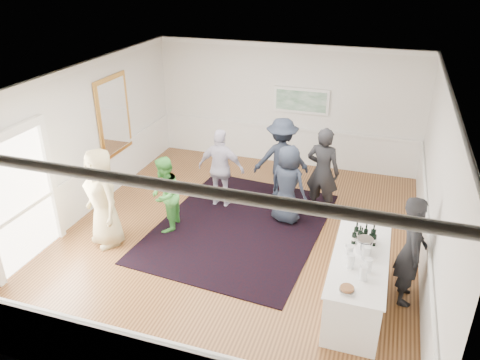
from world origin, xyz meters
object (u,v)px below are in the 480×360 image
(serving_table, at_px, (357,282))
(guest_navy, at_px, (288,185))
(guest_dark_b, at_px, (323,172))
(guest_tan, at_px, (103,198))
(guest_dark_a, at_px, (281,159))
(ice_bucket, at_px, (364,246))
(bartender, at_px, (411,251))
(guest_green, at_px, (165,195))
(guest_lilac, at_px, (221,169))
(nut_bowl, at_px, (347,289))

(serving_table, height_order, guest_navy, guest_navy)
(guest_dark_b, bearing_deg, guest_tan, 43.34)
(guest_dark_a, relative_size, guest_dark_b, 0.98)
(guest_dark_b, height_order, guest_navy, guest_dark_b)
(serving_table, height_order, guest_tan, guest_tan)
(serving_table, height_order, ice_bucket, ice_bucket)
(bartender, distance_m, guest_green, 4.77)
(guest_dark_a, relative_size, ice_bucket, 7.45)
(guest_tan, xyz_separation_m, guest_navy, (3.17, 1.93, -0.14))
(guest_tan, xyz_separation_m, guest_dark_a, (2.79, 2.93, -0.02))
(serving_table, relative_size, ice_bucket, 8.68)
(bartender, bearing_deg, guest_tan, 86.77)
(ice_bucket, bearing_deg, guest_navy, 129.21)
(guest_tan, bearing_deg, serving_table, 27.13)
(guest_dark_a, distance_m, ice_bucket, 3.74)
(guest_tan, distance_m, guest_dark_a, 4.05)
(serving_table, distance_m, guest_tan, 4.88)
(bartender, xyz_separation_m, guest_dark_a, (-2.80, 2.87, 0.03))
(guest_dark_a, bearing_deg, guest_lilac, 16.01)
(ice_bucket, distance_m, nut_bowl, 1.08)
(guest_tan, height_order, guest_navy, guest_tan)
(serving_table, height_order, guest_dark_a, guest_dark_a)
(bartender, bearing_deg, serving_table, 115.42)
(ice_bucket, height_order, nut_bowl, ice_bucket)
(guest_dark_b, height_order, ice_bucket, guest_dark_b)
(guest_green, height_order, guest_lilac, guest_lilac)
(guest_navy, relative_size, nut_bowl, 7.42)
(guest_navy, bearing_deg, guest_dark_b, -117.10)
(bartender, height_order, guest_navy, bartender)
(guest_green, distance_m, guest_dark_a, 2.85)
(guest_tan, distance_m, guest_dark_b, 4.54)
(serving_table, xyz_separation_m, guest_lilac, (-3.23, 2.51, 0.44))
(guest_navy, bearing_deg, nut_bowl, 136.96)
(bartender, height_order, guest_dark_b, guest_dark_b)
(guest_lilac, bearing_deg, ice_bucket, 145.05)
(guest_navy, bearing_deg, guest_dark_a, -48.69)
(guest_dark_a, height_order, nut_bowl, guest_dark_a)
(guest_dark_a, relative_size, guest_navy, 1.13)
(guest_green, height_order, guest_navy, guest_navy)
(guest_dark_b, distance_m, guest_navy, 0.86)
(nut_bowl, bearing_deg, ice_bucket, 82.38)
(ice_bucket, bearing_deg, bartender, 17.91)
(guest_tan, relative_size, guest_dark_b, 1.00)
(guest_dark_b, bearing_deg, nut_bowl, 114.15)
(guest_green, xyz_separation_m, guest_lilac, (0.73, 1.34, 0.10))
(guest_dark_a, bearing_deg, guest_tan, 29.00)
(guest_dark_a, bearing_deg, guest_navy, 93.24)
(guest_tan, bearing_deg, nut_bowl, 16.77)
(serving_table, distance_m, guest_green, 4.14)
(guest_tan, xyz_separation_m, guest_green, (0.88, 0.82, -0.19))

